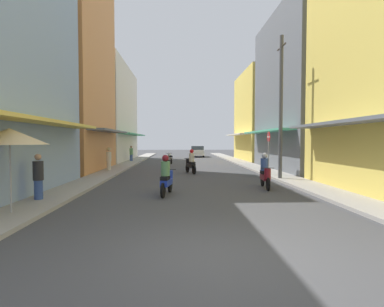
{
  "coord_description": "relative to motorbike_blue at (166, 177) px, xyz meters",
  "views": [
    {
      "loc": [
        -0.68,
        -5.39,
        2.11
      ],
      "look_at": [
        0.21,
        15.45,
        1.24
      ],
      "focal_mm": 28.16,
      "sensor_mm": 36.0,
      "label": 1
    }
  ],
  "objects": [
    {
      "name": "building_left_mid",
      "position": [
        -7.84,
        9.68,
        7.11
      ],
      "size": [
        7.05,
        8.46,
        15.65
      ],
      "color": "#D88C4C",
      "rests_on": "ground"
    },
    {
      "name": "utility_pole",
      "position": [
        5.89,
        4.16,
        3.2
      ],
      "size": [
        0.2,
        1.2,
        7.66
      ],
      "color": "#4C4C4F",
      "rests_on": "ground"
    },
    {
      "name": "ground_plane",
      "position": [
        1.18,
        11.84,
        -0.7
      ],
      "size": [
        97.22,
        97.22,
        0.0
      ],
      "primitive_type": "plane",
      "color": "#424244"
    },
    {
      "name": "building_right_mid",
      "position": [
        10.19,
        9.79,
        4.92
      ],
      "size": [
        7.05,
        10.13,
        11.25
      ],
      "color": "slate",
      "rests_on": "ground"
    },
    {
      "name": "pedestrian_foreground",
      "position": [
        -4.29,
        8.96,
        0.25
      ],
      "size": [
        0.44,
        0.44,
        1.69
      ],
      "color": "beige",
      "rests_on": "ground"
    },
    {
      "name": "building_right_far",
      "position": [
        10.19,
        20.31,
        3.96
      ],
      "size": [
        7.05,
        9.13,
        9.34
      ],
      "color": "#EFD159",
      "rests_on": "ground"
    },
    {
      "name": "street_sign_no_entry",
      "position": [
        5.79,
        5.94,
        1.01
      ],
      "size": [
        0.07,
        0.6,
        2.65
      ],
      "color": "gray",
      "rests_on": "ground"
    },
    {
      "name": "pedestrian_far",
      "position": [
        -4.29,
        -1.27,
        0.13
      ],
      "size": [
        0.34,
        0.34,
        1.67
      ],
      "color": "#334C8C",
      "rests_on": "ground"
    },
    {
      "name": "sidewalk_right",
      "position": [
        6.42,
        11.84,
        -0.64
      ],
      "size": [
        1.56,
        52.19,
        0.12
      ],
      "primitive_type": "cube",
      "color": "#9E9991",
      "rests_on": "ground"
    },
    {
      "name": "sidewalk_left",
      "position": [
        -4.06,
        11.84,
        -0.64
      ],
      "size": [
        1.56,
        52.19,
        0.12
      ],
      "primitive_type": "cube",
      "color": "#9E9991",
      "rests_on": "ground"
    },
    {
      "name": "motorbike_white",
      "position": [
        -0.36,
        16.31,
        -0.2
      ],
      "size": [
        0.61,
        1.79,
        0.96
      ],
      "color": "black",
      "rests_on": "ground"
    },
    {
      "name": "motorbike_maroon",
      "position": [
        4.31,
        1.52,
        0.0
      ],
      "size": [
        0.55,
        1.81,
        1.58
      ],
      "color": "black",
      "rests_on": "ground"
    },
    {
      "name": "pedestrian_crossing",
      "position": [
        -4.3,
        18.63,
        0.11
      ],
      "size": [
        0.34,
        0.34,
        1.63
      ],
      "color": "#334C8C",
      "rests_on": "ground"
    },
    {
      "name": "motorbike_black",
      "position": [
        1.25,
        7.86,
        0.0
      ],
      "size": [
        0.74,
        1.75,
        1.58
      ],
      "color": "black",
      "rests_on": "ground"
    },
    {
      "name": "building_left_far",
      "position": [
        -7.84,
        20.62,
        4.26
      ],
      "size": [
        7.05,
        12.72,
        9.94
      ],
      "color": "silver",
      "rests_on": "ground"
    },
    {
      "name": "parked_car",
      "position": [
        2.97,
        28.18,
        0.04
      ],
      "size": [
        2.13,
        4.24,
        1.45
      ],
      "color": "silver",
      "rests_on": "ground"
    },
    {
      "name": "motorbike_blue",
      "position": [
        0.0,
        0.0,
        0.0
      ],
      "size": [
        0.6,
        1.79,
        1.58
      ],
      "color": "black",
      "rests_on": "ground"
    },
    {
      "name": "vendor_umbrella",
      "position": [
        -4.15,
        -3.2,
        1.52
      ],
      "size": [
        2.0,
        2.0,
        2.46
      ],
      "color": "#99999E",
      "rests_on": "ground"
    }
  ]
}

